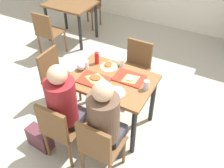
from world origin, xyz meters
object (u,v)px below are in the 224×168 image
soda_can (146,85)px  background_table (71,10)px  pizza_slice_c (108,65)px  paper_plate_center (109,67)px  foil_bundle (81,67)px  background_chair_far (91,3)px  person_in_red (65,104)px  handbag (40,138)px  chair_left_end (56,75)px  paper_plate_near_edge (115,92)px  plastic_cup_b (101,91)px  pizza_slice_b (131,78)px  tray_red_near (94,80)px  pizza_slice_a (95,78)px  chair_near_right (99,146)px  chair_far_side (136,65)px  background_chair_near (47,31)px  main_table (112,87)px  person_in_brown_jacket (105,120)px  chair_near_left (60,128)px  plastic_cup_a (122,62)px  plastic_cup_c (86,64)px  tray_red_far (129,78)px

soda_can → background_table: soda_can is taller
pizza_slice_c → paper_plate_center: bearing=-47.2°
foil_bundle → background_chair_far: (-1.39, 2.43, -0.31)m
person_in_red → handbag: person_in_red is taller
chair_left_end → paper_plate_near_edge: 1.09m
plastic_cup_b → background_chair_far: bearing=124.1°
pizza_slice_b → background_chair_far: size_ratio=0.27×
foil_bundle → tray_red_near: bearing=-23.3°
foil_bundle → plastic_cup_b: bearing=-32.5°
foil_bundle → pizza_slice_a: bearing=-17.8°
plastic_cup_b → background_chair_far: plastic_cup_b is taller
paper_plate_center → soda_can: (0.58, -0.18, 0.06)m
chair_near_right → soda_can: (0.18, 0.76, 0.32)m
chair_far_side → pizza_slice_b: bearing=-72.6°
pizza_slice_a → background_chair_near: background_chair_near is taller
main_table → person_in_brown_jacket: bearing=-67.4°
chair_left_end → paper_plate_center: bearing=15.1°
chair_near_left → background_table: bearing=122.9°
chair_left_end → background_chair_far: same height
handbag → background_chair_near: (-1.22, 1.71, 0.37)m
plastic_cup_a → background_chair_far: size_ratio=0.12×
pizza_slice_b → handbag: size_ratio=0.72×
chair_near_right → pizza_slice_c: bearing=113.7°
pizza_slice_a → soda_can: size_ratio=1.81×
chair_near_right → main_table: bearing=108.7°
plastic_cup_a → plastic_cup_c: same height
tray_red_near → pizza_slice_c: pizza_slice_c is taller
person_in_red → tray_red_near: size_ratio=3.53×
background_table → background_chair_near: (0.00, -0.73, -0.13)m
plastic_cup_b → background_chair_far: size_ratio=0.12×
person_in_brown_jacket → soda_can: 0.65m
person_in_brown_jacket → paper_plate_near_edge: 0.42m
foil_bundle → soda_can: bearing=2.4°
handbag → background_table: background_table is taller
person_in_brown_jacket → pizza_slice_c: person_in_brown_jacket is taller
person_in_red → paper_plate_center: person_in_red is taller
person_in_brown_jacket → soda_can: bearing=74.2°
chair_left_end → background_table: 1.93m
chair_near_left → chair_near_right: 0.50m
background_chair_far → foil_bundle: bearing=-60.2°
pizza_slice_a → background_table: (-1.65, 1.78, -0.16)m
plastic_cup_b → background_table: size_ratio=0.11×
chair_near_right → plastic_cup_a: size_ratio=8.62×
soda_can → background_table: size_ratio=0.14×
tray_red_far → main_table: bearing=-148.4°
chair_far_side → person_in_red: size_ratio=0.68×
chair_near_left → pizza_slice_b: 0.99m
plastic_cup_c → background_table: bearing=131.0°
soda_can → foil_bundle: 0.86m
chair_left_end → tray_red_far: chair_left_end is taller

